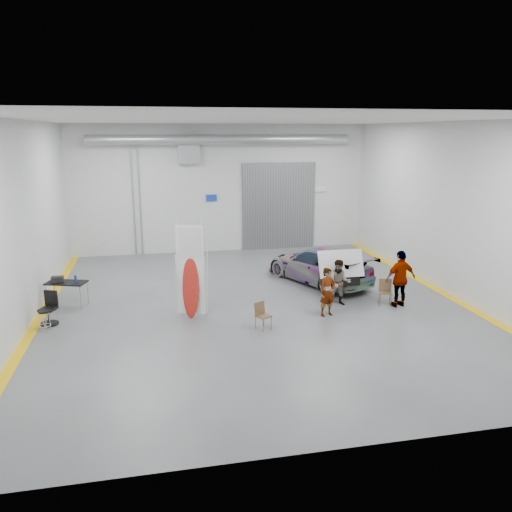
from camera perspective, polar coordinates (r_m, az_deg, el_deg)
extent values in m
plane|color=#56585D|center=(16.83, -0.06, -5.57)|extent=(16.00, 16.00, 0.00)
cube|color=silver|center=(16.21, -25.14, 3.29)|extent=(0.02, 16.00, 6.00)
cube|color=silver|center=(18.76, 21.46, 4.95)|extent=(0.02, 16.00, 6.00)
cube|color=silver|center=(23.89, -3.96, 7.66)|extent=(14.00, 0.02, 6.00)
cube|color=silver|center=(8.60, 10.75, -4.22)|extent=(14.00, 0.02, 6.00)
cube|color=silver|center=(15.85, -0.07, 15.31)|extent=(14.00, 16.00, 0.02)
cube|color=gray|center=(24.46, 2.65, 5.70)|extent=(3.60, 0.12, 4.20)
cube|color=#94979C|center=(23.52, -7.71, 11.87)|extent=(1.00, 0.50, 1.20)
cylinder|color=#94979C|center=(23.15, -3.85, 13.16)|extent=(11.90, 0.44, 0.44)
cube|color=#1437A8|center=(23.80, -5.12, 6.64)|extent=(0.50, 0.04, 0.30)
cube|color=white|center=(24.92, 7.17, 7.62)|extent=(0.70, 0.04, 0.25)
cylinder|color=#94979C|center=(23.67, -13.12, 6.05)|extent=(0.08, 0.08, 5.00)
cylinder|color=#94979C|center=(23.68, -13.84, 6.01)|extent=(0.08, 0.08, 5.00)
cube|color=yellow|center=(16.93, -23.58, -6.67)|extent=(0.30, 16.00, 0.01)
cube|color=yellow|center=(19.33, 20.29, -3.83)|extent=(0.30, 16.00, 0.01)
imported|color=silver|center=(19.27, 7.20, -1.03)|extent=(3.64, 5.02, 1.35)
imported|color=#8F6E4E|center=(15.79, 8.17, -4.09)|extent=(0.65, 0.53, 1.55)
imported|color=slate|center=(16.81, 9.51, -3.01)|extent=(0.90, 0.79, 1.55)
imported|color=#A26E36|center=(17.07, 16.18, -2.51)|extent=(1.16, 0.61, 1.90)
cube|color=white|center=(15.57, -7.20, -3.33)|extent=(0.85, 0.28, 1.86)
ellipsoid|color=red|center=(15.51, -7.17, -3.60)|extent=(0.56, 0.38, 1.96)
cube|color=white|center=(15.20, -7.35, 1.67)|extent=(0.82, 0.28, 0.98)
cylinder|color=white|center=(15.41, -8.60, -1.56)|extent=(0.02, 0.02, 3.10)
cylinder|color=white|center=(15.46, -5.92, -1.43)|extent=(0.02, 0.02, 3.10)
cube|color=brown|center=(14.69, 0.86, -6.88)|extent=(0.51, 0.50, 0.04)
cube|color=brown|center=(14.77, 0.72, -5.90)|extent=(0.37, 0.25, 0.36)
cube|color=brown|center=(17.20, 14.57, -4.06)|extent=(0.52, 0.51, 0.04)
cube|color=brown|center=(17.29, 14.34, -3.17)|extent=(0.41, 0.22, 0.39)
cylinder|color=black|center=(15.66, -23.09, -5.86)|extent=(0.31, 0.31, 0.05)
torus|color=silver|center=(15.80, -22.94, -7.31)|extent=(0.33, 0.33, 0.02)
cylinder|color=#94979C|center=(17.64, -22.79, -4.45)|extent=(0.03, 0.03, 0.77)
cylinder|color=#94979C|center=(17.44, -18.98, -4.31)|extent=(0.03, 0.03, 0.77)
cylinder|color=#94979C|center=(18.14, -22.48, -3.93)|extent=(0.03, 0.03, 0.77)
cylinder|color=#94979C|center=(17.95, -18.77, -3.78)|extent=(0.03, 0.03, 0.77)
cube|color=black|center=(17.67, -20.88, -2.86)|extent=(1.42, 1.01, 0.04)
cylinder|color=navy|center=(17.48, -19.93, -2.48)|extent=(0.09, 0.09, 0.24)
cube|color=black|center=(17.73, -21.74, -2.48)|extent=(0.38, 0.24, 0.19)
cylinder|color=black|center=(16.38, -22.52, -7.12)|extent=(0.53, 0.53, 0.04)
cylinder|color=black|center=(16.30, -22.59, -6.38)|extent=(0.06, 0.06, 0.46)
cube|color=black|center=(16.23, -22.67, -5.62)|extent=(0.57, 0.57, 0.07)
cube|color=black|center=(16.33, -22.63, -4.43)|extent=(0.41, 0.21, 0.48)
cube|color=silver|center=(17.21, 9.48, -0.56)|extent=(1.57, 0.96, 0.04)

